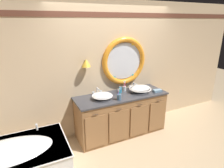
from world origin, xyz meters
TOP-DOWN VIEW (x-y plane):
  - ground_plane at (0.00, 0.00)m, footprint 14.00×14.00m
  - back_wall_assembly at (0.02, 0.58)m, footprint 6.40×0.26m
  - vanity_counter at (0.02, 0.24)m, footprint 1.83×0.66m
  - bathtub at (-2.02, -0.18)m, footprint 1.66×0.97m
  - sink_basin_left at (-0.40, 0.22)m, footprint 0.39×0.39m
  - sink_basin_right at (0.43, 0.22)m, footprint 0.45×0.45m
  - faucet_set_left at (-0.40, 0.46)m, footprint 0.21×0.15m
  - faucet_set_right at (0.43, 0.46)m, footprint 0.21×0.15m
  - toothbrush_holder_left at (-0.14, 0.05)m, footprint 0.09×0.09m
  - toothbrush_holder_right at (0.18, 0.42)m, footprint 0.08×0.08m
  - soap_dispenser at (0.06, 0.36)m, footprint 0.06×0.07m
  - folded_hand_towel at (0.75, 0.07)m, footprint 0.19×0.11m

SIDE VIEW (x-z plane):
  - ground_plane at x=0.00m, z-range 0.00..0.00m
  - bathtub at x=-2.02m, z-range 0.00..0.61m
  - vanity_counter at x=0.02m, z-range 0.00..0.84m
  - folded_hand_towel at x=0.75m, z-range 0.84..0.89m
  - faucet_set_right at x=0.43m, z-range 0.83..0.96m
  - toothbrush_holder_right at x=0.18m, z-range 0.79..1.01m
  - faucet_set_left at x=-0.40m, z-range 0.83..0.97m
  - soap_dispenser at x=0.06m, z-range 0.83..0.97m
  - toothbrush_holder_left at x=-0.14m, z-range 0.79..1.01m
  - sink_basin_left at x=-0.40m, z-range 0.84..0.97m
  - sink_basin_right at x=0.43m, z-range 0.84..0.98m
  - back_wall_assembly at x=0.02m, z-range 0.01..2.61m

